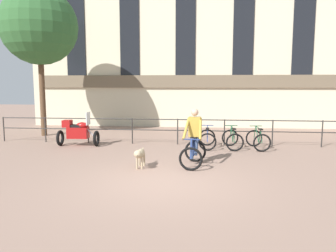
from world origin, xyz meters
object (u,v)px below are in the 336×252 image
object	(u,v)px
dog	(140,154)
parked_motorcycle	(78,132)
parked_bicycle_mid_left	(232,139)
parked_bicycle_mid_right	(258,140)
cyclist_with_bike	(194,140)
parked_bicycle_near_lamp	(207,139)

from	to	relation	value
dog	parked_motorcycle	world-z (taller)	parked_motorcycle
parked_bicycle_mid_left	parked_bicycle_mid_right	world-z (taller)	same
cyclist_with_bike	dog	bearing A→B (deg)	-154.03
parked_motorcycle	parked_bicycle_mid_left	distance (m)	6.06
parked_bicycle_mid_right	parked_bicycle_mid_left	bearing A→B (deg)	-7.11
parked_bicycle_mid_left	cyclist_with_bike	bearing A→B (deg)	58.03
parked_motorcycle	dog	bearing A→B (deg)	-137.30
dog	parked_bicycle_mid_right	world-z (taller)	parked_bicycle_mid_right
dog	parked_bicycle_near_lamp	bearing A→B (deg)	59.35
parked_bicycle_mid_left	parked_bicycle_near_lamp	bearing A→B (deg)	-4.82
cyclist_with_bike	parked_motorcycle	distance (m)	5.36
cyclist_with_bike	parked_motorcycle	xyz separation A→B (m)	(-4.66, 2.64, -0.20)
dog	parked_bicycle_mid_left	distance (m)	4.41
parked_bicycle_mid_right	dog	bearing A→B (deg)	33.17
dog	parked_bicycle_mid_right	size ratio (longest dim) A/B	0.85
parked_motorcycle	parked_bicycle_near_lamp	distance (m)	5.11
parked_bicycle_mid_left	parked_bicycle_mid_right	distance (m)	0.95
cyclist_with_bike	parked_bicycle_mid_left	world-z (taller)	cyclist_with_bike
parked_motorcycle	parked_bicycle_near_lamp	world-z (taller)	parked_motorcycle
cyclist_with_bike	parked_motorcycle	bearing A→B (deg)	156.05
parked_motorcycle	parked_bicycle_mid_left	size ratio (longest dim) A/B	1.38
parked_motorcycle	parked_bicycle_mid_left	xyz separation A→B (m)	(6.06, 0.08, -0.20)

